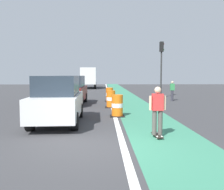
{
  "coord_description": "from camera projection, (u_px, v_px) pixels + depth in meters",
  "views": [
    {
      "loc": [
        0.32,
        -7.06,
        2.06
      ],
      "look_at": [
        0.75,
        4.97,
        1.1
      ],
      "focal_mm": 39.45,
      "sensor_mm": 36.0,
      "label": 1
    }
  ],
  "objects": [
    {
      "name": "ground_plane",
      "position": [
        92.0,
        146.0,
        7.18
      ],
      "size": [
        100.0,
        100.0,
        0.0
      ],
      "primitive_type": "plane",
      "color": "#38383A"
    },
    {
      "name": "bike_lane_strip",
      "position": [
        130.0,
        102.0,
        19.22
      ],
      "size": [
        2.5,
        80.0,
        0.01
      ],
      "primitive_type": "cube",
      "color": "#387F60",
      "rests_on": "ground"
    },
    {
      "name": "lane_divider_stripe",
      "position": [
        111.0,
        102.0,
        19.17
      ],
      "size": [
        0.2,
        80.0,
        0.01
      ],
      "primitive_type": "cube",
      "color": "silver",
      "rests_on": "ground"
    },
    {
      "name": "skateboarder_on_lane",
      "position": [
        157.0,
        110.0,
        8.15
      ],
      "size": [
        0.57,
        0.81,
        1.69
      ],
      "color": "black",
      "rests_on": "ground"
    },
    {
      "name": "parked_suv_nearest",
      "position": [
        58.0,
        99.0,
        10.56
      ],
      "size": [
        2.01,
        4.65,
        2.04
      ],
      "color": "silver",
      "rests_on": "ground"
    },
    {
      "name": "parked_suv_second",
      "position": [
        72.0,
        90.0,
        17.6
      ],
      "size": [
        2.0,
        4.64,
        2.04
      ],
      "color": "maroon",
      "rests_on": "ground"
    },
    {
      "name": "traffic_barrel_front",
      "position": [
        117.0,
        106.0,
        12.34
      ],
      "size": [
        0.73,
        0.73,
        1.09
      ],
      "color": "orange",
      "rests_on": "ground"
    },
    {
      "name": "traffic_barrel_mid",
      "position": [
        111.0,
        99.0,
        15.8
      ],
      "size": [
        0.73,
        0.73,
        1.09
      ],
      "color": "orange",
      "rests_on": "ground"
    },
    {
      "name": "traffic_barrel_back",
      "position": [
        109.0,
        95.0,
        19.52
      ],
      "size": [
        0.73,
        0.73,
        1.09
      ],
      "color": "orange",
      "rests_on": "ground"
    },
    {
      "name": "delivery_truck_down_block",
      "position": [
        89.0,
        77.0,
        39.56
      ],
      "size": [
        2.51,
        7.65,
        3.23
      ],
      "color": "silver",
      "rests_on": "ground"
    },
    {
      "name": "traffic_light_corner",
      "position": [
        161.0,
        60.0,
        22.33
      ],
      "size": [
        0.41,
        0.32,
        5.1
      ],
      "color": "#2D2D2D",
      "rests_on": "ground"
    },
    {
      "name": "pedestrian_crossing",
      "position": [
        172.0,
        90.0,
        19.88
      ],
      "size": [
        0.34,
        0.2,
        1.61
      ],
      "color": "#33333D",
      "rests_on": "ground"
    }
  ]
}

